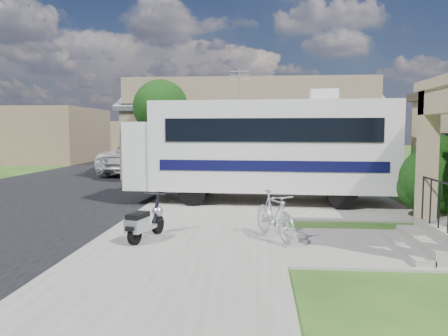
# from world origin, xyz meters

# --- Properties ---
(ground) EXTENTS (120.00, 120.00, 0.00)m
(ground) POSITION_xyz_m (0.00, 0.00, 0.00)
(ground) COLOR #193A0F
(street_slab) EXTENTS (9.00, 80.00, 0.02)m
(street_slab) POSITION_xyz_m (-7.50, 10.00, 0.01)
(street_slab) COLOR black
(street_slab) RESTS_ON ground
(sidewalk_slab) EXTENTS (4.00, 80.00, 0.06)m
(sidewalk_slab) POSITION_xyz_m (-1.00, 10.00, 0.03)
(sidewalk_slab) COLOR slate
(sidewalk_slab) RESTS_ON ground
(driveway_slab) EXTENTS (7.00, 6.00, 0.05)m
(driveway_slab) POSITION_xyz_m (1.50, 4.50, 0.03)
(driveway_slab) COLOR slate
(driveway_slab) RESTS_ON ground
(walk_slab) EXTENTS (4.00, 3.00, 0.05)m
(walk_slab) POSITION_xyz_m (3.00, -1.00, 0.03)
(walk_slab) COLOR slate
(walk_slab) RESTS_ON ground
(warehouse) EXTENTS (12.50, 8.40, 5.04)m
(warehouse) POSITION_xyz_m (0.00, 13.97, 1.99)
(warehouse) COLOR #736048
(warehouse) RESTS_ON ground
(distant_bldg_far) EXTENTS (10.00, 8.00, 4.00)m
(distant_bldg_far) POSITION_xyz_m (-17.00, 22.00, 2.00)
(distant_bldg_far) COLOR brown
(distant_bldg_far) RESTS_ON ground
(distant_bldg_near) EXTENTS (8.00, 7.00, 3.20)m
(distant_bldg_near) POSITION_xyz_m (-15.00, 34.00, 1.60)
(distant_bldg_near) COLOR #736048
(distant_bldg_near) RESTS_ON ground
(street_tree_a) EXTENTS (2.44, 2.40, 4.58)m
(street_tree_a) POSITION_xyz_m (-3.70, 9.05, 3.25)
(street_tree_a) COLOR black
(street_tree_a) RESTS_ON ground
(street_tree_b) EXTENTS (2.44, 2.40, 4.73)m
(street_tree_b) POSITION_xyz_m (-3.70, 19.05, 3.39)
(street_tree_b) COLOR black
(street_tree_b) RESTS_ON ground
(street_tree_c) EXTENTS (2.44, 2.40, 4.42)m
(street_tree_c) POSITION_xyz_m (-3.70, 28.05, 3.10)
(street_tree_c) COLOR black
(street_tree_c) RESTS_ON ground
(motorhome) EXTENTS (8.50, 3.07, 4.30)m
(motorhome) POSITION_xyz_m (0.60, 4.42, 1.84)
(motorhome) COLOR #BCBBB7
(motorhome) RESTS_ON ground
(shrub) EXTENTS (1.88, 1.80, 2.31)m
(shrub) POSITION_xyz_m (5.08, 1.86, 1.18)
(shrub) COLOR black
(shrub) RESTS_ON ground
(scooter) EXTENTS (0.65, 1.44, 0.95)m
(scooter) POSITION_xyz_m (-1.91, -0.96, 0.43)
(scooter) COLOR black
(scooter) RESTS_ON ground
(bicycle) EXTENTS (1.16, 1.75, 1.03)m
(bicycle) POSITION_xyz_m (0.83, -0.66, 0.51)
(bicycle) COLOR #B8B8C0
(bicycle) RESTS_ON ground
(pickup_truck) EXTENTS (3.44, 6.39, 1.70)m
(pickup_truck) POSITION_xyz_m (-5.86, 13.32, 0.85)
(pickup_truck) COLOR silver
(pickup_truck) RESTS_ON ground
(van) EXTENTS (3.70, 6.98, 1.93)m
(van) POSITION_xyz_m (-6.65, 19.64, 0.96)
(van) COLOR silver
(van) RESTS_ON ground
(garden_hose) EXTENTS (0.37, 0.37, 0.17)m
(garden_hose) POSITION_xyz_m (3.84, -0.15, 0.08)
(garden_hose) COLOR #156B1E
(garden_hose) RESTS_ON ground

